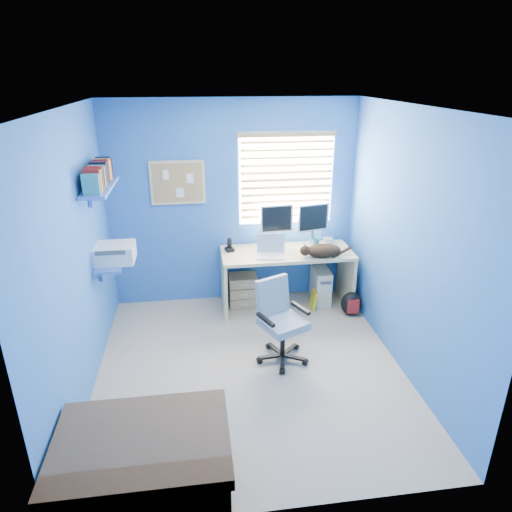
{
  "coord_description": "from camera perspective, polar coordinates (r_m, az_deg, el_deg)",
  "views": [
    {
      "loc": [
        -0.47,
        -3.78,
        2.77
      ],
      "look_at": [
        0.15,
        0.65,
        0.95
      ],
      "focal_mm": 32.0,
      "sensor_mm": 36.0,
      "label": 1
    }
  ],
  "objects": [
    {
      "name": "wall_back",
      "position": [
        5.61,
        -2.88,
        6.4
      ],
      "size": [
        3.0,
        0.01,
        2.5
      ],
      "primitive_type": "cube",
      "color": "blue",
      "rests_on": "ground"
    },
    {
      "name": "ceiling",
      "position": [
        3.81,
        -0.93,
        18.09
      ],
      "size": [
        3.0,
        3.2,
        0.0
      ],
      "primitive_type": "cube",
      "color": "white",
      "rests_on": "wall_back"
    },
    {
      "name": "window_blinds",
      "position": [
        5.59,
        3.83,
        9.52
      ],
      "size": [
        1.15,
        0.05,
        1.1
      ],
      "color": "white",
      "rests_on": "ground"
    },
    {
      "name": "laptop",
      "position": [
        5.33,
        1.89,
        1.03
      ],
      "size": [
        0.37,
        0.31,
        0.22
      ],
      "primitive_type": "cube",
      "rotation": [
        0.0,
        0.0,
        -0.15
      ],
      "color": "silver",
      "rests_on": "desk"
    },
    {
      "name": "floor",
      "position": [
        4.71,
        -0.74,
        -13.9
      ],
      "size": [
        3.0,
        3.2,
        0.0
      ],
      "primitive_type": "cube",
      "color": "#C2AF97",
      "rests_on": "ground"
    },
    {
      "name": "drawer_boxes",
      "position": [
        5.78,
        -1.64,
        -4.24
      ],
      "size": [
        0.35,
        0.28,
        0.41
      ],
      "primitive_type": "cube",
      "color": "tan",
      "rests_on": "floor"
    },
    {
      "name": "office_chair",
      "position": [
        4.7,
        3.06,
        -9.33
      ],
      "size": [
        0.65,
        0.65,
        0.85
      ],
      "color": "black",
      "rests_on": "floor"
    },
    {
      "name": "cat",
      "position": [
        5.4,
        8.42,
        0.7
      ],
      "size": [
        0.43,
        0.23,
        0.15
      ],
      "primitive_type": "ellipsoid",
      "rotation": [
        0.0,
        0.0,
        0.03
      ],
      "color": "black",
      "rests_on": "desk"
    },
    {
      "name": "bed_corner",
      "position": [
        3.5,
        -13.72,
        -24.37
      ],
      "size": [
        1.11,
        0.79,
        0.54
      ],
      "primitive_type": "cube",
      "color": "brown",
      "rests_on": "floor"
    },
    {
      "name": "wall_front",
      "position": [
        2.7,
        3.52,
        -12.24
      ],
      "size": [
        3.0,
        0.01,
        2.5
      ],
      "primitive_type": "cube",
      "color": "blue",
      "rests_on": "ground"
    },
    {
      "name": "phone",
      "position": [
        5.51,
        -3.34,
        1.45
      ],
      "size": [
        0.12,
        0.13,
        0.17
      ],
      "primitive_type": "cube",
      "rotation": [
        0.0,
        0.0,
        0.32
      ],
      "color": "black",
      "rests_on": "desk"
    },
    {
      "name": "wall_right",
      "position": [
        4.52,
        18.4,
        1.33
      ],
      "size": [
        0.01,
        3.2,
        2.5
      ],
      "primitive_type": "cube",
      "color": "blue",
      "rests_on": "ground"
    },
    {
      "name": "corkboard",
      "position": [
        5.5,
        -9.77,
        9.02
      ],
      "size": [
        0.64,
        0.02,
        0.52
      ],
      "color": "tan",
      "rests_on": "ground"
    },
    {
      "name": "wall_shelves",
      "position": [
        4.8,
        -18.3,
        4.86
      ],
      "size": [
        0.42,
        0.9,
        1.05
      ],
      "color": "#4068C7",
      "rests_on": "ground"
    },
    {
      "name": "tower_pc",
      "position": [
        5.91,
        8.07,
        -3.58
      ],
      "size": [
        0.21,
        0.45,
        0.45
      ],
      "primitive_type": "cube",
      "rotation": [
        0.0,
        0.0,
        -0.04
      ],
      "color": "beige",
      "rests_on": "floor"
    },
    {
      "name": "monitor_left",
      "position": [
        5.58,
        2.54,
        3.76
      ],
      "size": [
        0.41,
        0.15,
        0.54
      ],
      "primitive_type": "cube",
      "rotation": [
        0.0,
        0.0,
        0.08
      ],
      "color": "silver",
      "rests_on": "desk"
    },
    {
      "name": "wall_left",
      "position": [
        4.2,
        -21.58,
        -0.7
      ],
      "size": [
        0.01,
        3.2,
        2.5
      ],
      "primitive_type": "cube",
      "color": "blue",
      "rests_on": "ground"
    },
    {
      "name": "backpack",
      "position": [
        5.68,
        11.79,
        -5.82
      ],
      "size": [
        0.28,
        0.23,
        0.3
      ],
      "primitive_type": "ellipsoid",
      "rotation": [
        0.0,
        0.0,
        -0.15
      ],
      "color": "black",
      "rests_on": "floor"
    },
    {
      "name": "yellow_book",
      "position": [
        5.75,
        7.19,
        -5.47
      ],
      "size": [
        0.03,
        0.17,
        0.24
      ],
      "primitive_type": "cube",
      "color": "yellow",
      "rests_on": "floor"
    },
    {
      "name": "desk",
      "position": [
        5.68,
        3.79,
        -2.89
      ],
      "size": [
        1.58,
        0.65,
        0.74
      ],
      "primitive_type": "cube",
      "color": "tan",
      "rests_on": "floor"
    },
    {
      "name": "mug",
      "position": [
        5.72,
        7.49,
        1.7
      ],
      "size": [
        0.1,
        0.09,
        0.1
      ],
      "primitive_type": "imported",
      "color": "teal",
      "rests_on": "desk"
    },
    {
      "name": "cd_spindle",
      "position": [
        5.85,
        8.96,
        1.94
      ],
      "size": [
        0.13,
        0.13,
        0.07
      ],
      "primitive_type": "cylinder",
      "color": "silver",
      "rests_on": "desk"
    },
    {
      "name": "monitor_right",
      "position": [
        5.67,
        7.09,
        3.89
      ],
      "size": [
        0.42,
        0.2,
        0.54
      ],
      "primitive_type": "cube",
      "rotation": [
        0.0,
        0.0,
        0.21
      ],
      "color": "silver",
      "rests_on": "desk"
    }
  ]
}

